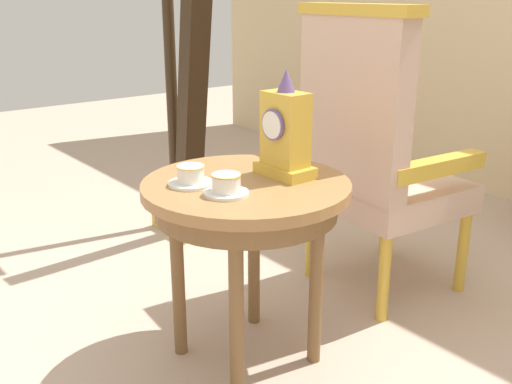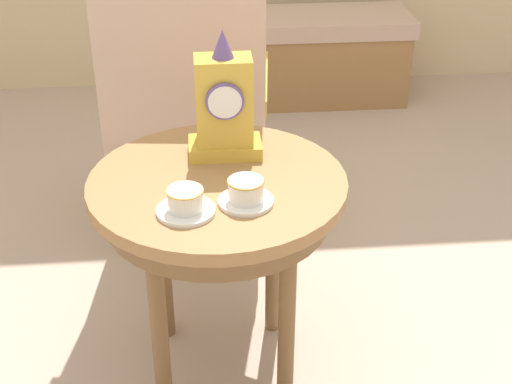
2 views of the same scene
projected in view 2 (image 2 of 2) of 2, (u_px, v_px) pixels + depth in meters
name	position (u px, v px, depth m)	size (l,w,h in m)	color
ground_plane	(212.00, 366.00, 2.13)	(10.00, 10.00, 0.00)	#BCA38E
side_table	(218.00, 207.00, 1.85)	(0.65, 0.65, 0.62)	#9E7042
teacup_left	(185.00, 202.00, 1.67)	(0.14, 0.14, 0.06)	white
teacup_right	(246.00, 193.00, 1.70)	(0.13, 0.13, 0.06)	white
mantel_clock	(224.00, 107.00, 1.86)	(0.19, 0.11, 0.34)	gold
armchair	(187.00, 87.00, 2.41)	(0.59, 0.58, 1.14)	#CCA893
window_bench	(309.00, 56.00, 3.73)	(1.00, 0.40, 0.44)	#CCA893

